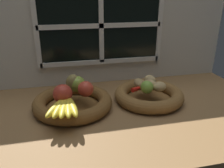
# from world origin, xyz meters

# --- Properties ---
(ground_plane) EXTENTS (1.40, 0.90, 0.03)m
(ground_plane) POSITION_xyz_m (0.00, 0.00, -0.01)
(ground_plane) COLOR olive
(back_wall) EXTENTS (1.40, 0.05, 0.55)m
(back_wall) POSITION_xyz_m (0.00, 0.30, 0.28)
(back_wall) COLOR silver
(back_wall) RESTS_ON ground_plane
(fruit_bowl_left) EXTENTS (0.34, 0.34, 0.06)m
(fruit_bowl_left) POSITION_xyz_m (-0.18, 0.00, 0.03)
(fruit_bowl_left) COLOR brown
(fruit_bowl_left) RESTS_ON ground_plane
(fruit_bowl_right) EXTENTS (0.32, 0.32, 0.06)m
(fruit_bowl_right) POSITION_xyz_m (0.17, 0.00, 0.03)
(fruit_bowl_right) COLOR brown
(fruit_bowl_right) RESTS_ON ground_plane
(apple_green_back) EXTENTS (0.07, 0.07, 0.07)m
(apple_green_back) POSITION_xyz_m (-0.15, 0.05, 0.09)
(apple_green_back) COLOR #8CAD3D
(apple_green_back) RESTS_ON fruit_bowl_left
(apple_red_front) EXTENTS (0.08, 0.08, 0.08)m
(apple_red_front) POSITION_xyz_m (-0.22, -0.05, 0.10)
(apple_red_front) COLOR #B73828
(apple_red_front) RESTS_ON fruit_bowl_left
(apple_red_right) EXTENTS (0.07, 0.07, 0.07)m
(apple_red_right) POSITION_xyz_m (-0.12, -0.01, 0.09)
(apple_red_right) COLOR #CC422D
(apple_red_right) RESTS_ON fruit_bowl_left
(pear_brown) EXTENTS (0.08, 0.07, 0.08)m
(pear_brown) POSITION_xyz_m (-0.17, 0.05, 0.10)
(pear_brown) COLOR olive
(pear_brown) RESTS_ON fruit_bowl_left
(banana_bunch_front) EXTENTS (0.13, 0.18, 0.03)m
(banana_bunch_front) POSITION_xyz_m (-0.22, -0.12, 0.07)
(banana_bunch_front) COLOR yellow
(banana_bunch_front) RESTS_ON fruit_bowl_left
(potato_oblong) EXTENTS (0.06, 0.08, 0.04)m
(potato_oblong) POSITION_xyz_m (0.13, 0.03, 0.08)
(potato_oblong) COLOR #A38451
(potato_oblong) RESTS_ON fruit_bowl_right
(potato_small) EXTENTS (0.07, 0.06, 0.04)m
(potato_small) POSITION_xyz_m (0.20, -0.03, 0.08)
(potato_small) COLOR tan
(potato_small) RESTS_ON fruit_bowl_right
(potato_large) EXTENTS (0.08, 0.07, 0.05)m
(potato_large) POSITION_xyz_m (0.17, 0.00, 0.08)
(potato_large) COLOR tan
(potato_large) RESTS_ON fruit_bowl_right
(potato_back) EXTENTS (0.06, 0.07, 0.05)m
(potato_back) POSITION_xyz_m (0.19, 0.05, 0.08)
(potato_back) COLOR tan
(potato_back) RESTS_ON fruit_bowl_right
(lime_near) EXTENTS (0.06, 0.06, 0.06)m
(lime_near) POSITION_xyz_m (0.14, -0.04, 0.09)
(lime_near) COLOR #7AAD3D
(lime_near) RESTS_ON fruit_bowl_right
(chili_pepper) EXTENTS (0.14, 0.08, 0.02)m
(chili_pepper) POSITION_xyz_m (0.15, 0.01, 0.07)
(chili_pepper) COLOR red
(chili_pepper) RESTS_ON fruit_bowl_right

